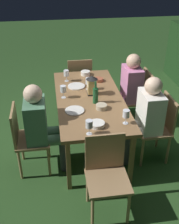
{
  "coord_description": "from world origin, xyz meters",
  "views": [
    {
      "loc": [
        3.16,
        -0.48,
        2.42
      ],
      "look_at": [
        0.0,
        0.0,
        0.51
      ],
      "focal_mm": 44.28,
      "sensor_mm": 36.0,
      "label": 1
    }
  ],
  "objects_px": {
    "wine_glass_b": "(63,89)",
    "bowl_olives": "(102,107)",
    "person_in_pink": "(127,88)",
    "chair_head_near": "(79,79)",
    "bowl_dip": "(98,80)",
    "wine_glass_c": "(89,125)",
    "plate_b": "(76,86)",
    "green_bottle_on_table": "(95,95)",
    "chair_side_left_b": "(26,136)",
    "wine_glass_e": "(66,74)",
    "dining_table": "(90,101)",
    "person_in_green": "(42,125)",
    "bowl_salad": "(85,73)",
    "wine_glass_d": "(126,114)",
    "plate_a": "(75,111)",
    "lantern_centerpiece": "(92,84)",
    "person_in_cream": "(145,116)",
    "chair_side_right_a": "(139,96)",
    "chair_side_right_b": "(158,125)",
    "wine_glass_a": "(88,81)",
    "bowl_bread": "(97,124)",
    "chair_head_far": "(107,173)"
  },
  "relations": [
    {
      "from": "green_bottle_on_table",
      "to": "wine_glass_c",
      "type": "xyz_separation_m",
      "value": [
        0.66,
        -0.18,
        0.01
      ]
    },
    {
      "from": "wine_glass_c",
      "to": "person_in_green",
      "type": "bearing_deg",
      "value": -129.04
    },
    {
      "from": "dining_table",
      "to": "wine_glass_b",
      "type": "distance_m",
      "value": 0.38
    },
    {
      "from": "chair_side_left_b",
      "to": "chair_side_right_a",
      "type": "bearing_deg",
      "value": 116.36
    },
    {
      "from": "chair_side_right_b",
      "to": "wine_glass_a",
      "type": "relative_size",
      "value": 5.15
    },
    {
      "from": "chair_head_near",
      "to": "plate_b",
      "type": "distance_m",
      "value": 0.85
    },
    {
      "from": "plate_b",
      "to": "chair_side_right_a",
      "type": "bearing_deg",
      "value": 93.12
    },
    {
      "from": "dining_table",
      "to": "person_in_cream",
      "type": "distance_m",
      "value": 0.75
    },
    {
      "from": "wine_glass_c",
      "to": "plate_b",
      "type": "distance_m",
      "value": 1.17
    },
    {
      "from": "plate_b",
      "to": "bowl_salad",
      "type": "height_order",
      "value": "bowl_salad"
    },
    {
      "from": "person_in_green",
      "to": "plate_a",
      "type": "height_order",
      "value": "person_in_green"
    },
    {
      "from": "dining_table",
      "to": "chair_head_far",
      "type": "bearing_deg",
      "value": 0.0
    },
    {
      "from": "person_in_pink",
      "to": "wine_glass_e",
      "type": "distance_m",
      "value": 0.92
    },
    {
      "from": "lantern_centerpiece",
      "to": "bowl_olives",
      "type": "relative_size",
      "value": 1.95
    },
    {
      "from": "wine_glass_a",
      "to": "bowl_dip",
      "type": "relative_size",
      "value": 1.21
    },
    {
      "from": "person_in_cream",
      "to": "person_in_green",
      "type": "xyz_separation_m",
      "value": [
        0.0,
        -1.25,
        0.0
      ]
    },
    {
      "from": "person_in_cream",
      "to": "bowl_salad",
      "type": "xyz_separation_m",
      "value": [
        -1.16,
        -0.58,
        0.13
      ]
    },
    {
      "from": "chair_side_left_b",
      "to": "bowl_salad",
      "type": "distance_m",
      "value": 1.48
    },
    {
      "from": "chair_side_left_b",
      "to": "bowl_olives",
      "type": "xyz_separation_m",
      "value": [
        -0.1,
        0.92,
        0.28
      ]
    },
    {
      "from": "person_in_green",
      "to": "bowl_salad",
      "type": "bearing_deg",
      "value": 149.73
    },
    {
      "from": "lantern_centerpiece",
      "to": "plate_a",
      "type": "distance_m",
      "value": 0.52
    },
    {
      "from": "green_bottle_on_table",
      "to": "chair_side_left_b",
      "type": "bearing_deg",
      "value": -73.54
    },
    {
      "from": "chair_side_right_b",
      "to": "green_bottle_on_table",
      "type": "relative_size",
      "value": 3.0
    },
    {
      "from": "chair_side_left_b",
      "to": "bowl_dip",
      "type": "xyz_separation_m",
      "value": [
        -0.9,
        1.03,
        0.27
      ]
    },
    {
      "from": "person_in_cream",
      "to": "wine_glass_e",
      "type": "distance_m",
      "value": 1.33
    },
    {
      "from": "chair_head_near",
      "to": "bowl_olives",
      "type": "height_order",
      "value": "chair_head_near"
    },
    {
      "from": "bowl_dip",
      "to": "chair_side_right_b",
      "type": "bearing_deg",
      "value": 34.32
    },
    {
      "from": "green_bottle_on_table",
      "to": "wine_glass_d",
      "type": "xyz_separation_m",
      "value": [
        0.52,
        0.25,
        0.01
      ]
    },
    {
      "from": "lantern_centerpiece",
      "to": "person_in_pink",
      "type": "bearing_deg",
      "value": 118.11
    },
    {
      "from": "person_in_green",
      "to": "plate_b",
      "type": "bearing_deg",
      "value": 147.16
    },
    {
      "from": "wine_glass_c",
      "to": "person_in_cream",
      "type": "bearing_deg",
      "value": 118.34
    },
    {
      "from": "chair_side_right_b",
      "to": "plate_b",
      "type": "height_order",
      "value": "chair_side_right_b"
    },
    {
      "from": "wine_glass_c",
      "to": "wine_glass_d",
      "type": "distance_m",
      "value": 0.46
    },
    {
      "from": "chair_head_near",
      "to": "plate_a",
      "type": "relative_size",
      "value": 3.73
    },
    {
      "from": "wine_glass_b",
      "to": "bowl_olives",
      "type": "bearing_deg",
      "value": 50.37
    },
    {
      "from": "chair_side_right_b",
      "to": "wine_glass_d",
      "type": "height_order",
      "value": "wine_glass_d"
    },
    {
      "from": "bowl_salad",
      "to": "plate_a",
      "type": "bearing_deg",
      "value": -14.61
    },
    {
      "from": "person_in_cream",
      "to": "plate_a",
      "type": "bearing_deg",
      "value": -95.98
    },
    {
      "from": "green_bottle_on_table",
      "to": "plate_a",
      "type": "relative_size",
      "value": 1.24
    },
    {
      "from": "chair_side_left_b",
      "to": "wine_glass_b",
      "type": "distance_m",
      "value": 0.76
    },
    {
      "from": "chair_head_near",
      "to": "bowl_dip",
      "type": "bearing_deg",
      "value": 17.33
    },
    {
      "from": "bowl_olives",
      "to": "bowl_bread",
      "type": "distance_m",
      "value": 0.39
    },
    {
      "from": "person_in_pink",
      "to": "wine_glass_b",
      "type": "distance_m",
      "value": 1.05
    },
    {
      "from": "chair_side_right_a",
      "to": "wine_glass_c",
      "type": "bearing_deg",
      "value": -37.84
    },
    {
      "from": "wine_glass_d",
      "to": "wine_glass_e",
      "type": "height_order",
      "value": "same"
    },
    {
      "from": "green_bottle_on_table",
      "to": "wine_glass_b",
      "type": "relative_size",
      "value": 1.72
    },
    {
      "from": "chair_side_right_a",
      "to": "plate_b",
      "type": "relative_size",
      "value": 3.58
    },
    {
      "from": "lantern_centerpiece",
      "to": "bowl_salad",
      "type": "distance_m",
      "value": 0.67
    },
    {
      "from": "wine_glass_c",
      "to": "wine_glass_d",
      "type": "relative_size",
      "value": 1.0
    },
    {
      "from": "wine_glass_e",
      "to": "plate_b",
      "type": "distance_m",
      "value": 0.27
    }
  ]
}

